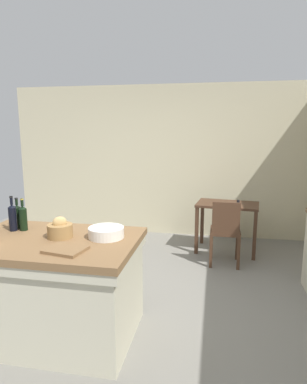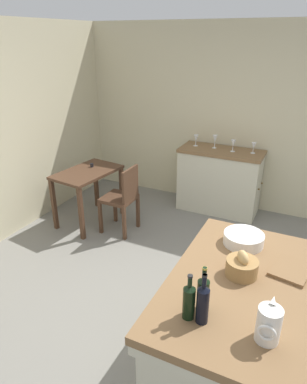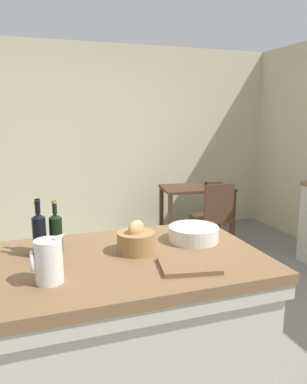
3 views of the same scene
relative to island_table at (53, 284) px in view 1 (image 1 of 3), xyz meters
The scene contains 11 objects.
ground_plane 0.90m from the island_table, 54.53° to the left, with size 6.76×6.76×0.00m, color slate.
wall_back 3.34m from the island_table, 82.25° to the left, with size 5.32×0.12×2.60m, color beige.
island_table is the anchor object (origin of this frame).
writing_desk 2.91m from the island_table, 56.96° to the left, with size 0.96×0.67×0.80m.
wooden_chair 2.43m from the island_table, 50.54° to the left, with size 0.40×0.40×0.91m.
wash_bowl 0.66m from the island_table, 15.41° to the left, with size 0.31×0.31×0.09m, color silver.
bread_basket 0.49m from the island_table, 39.21° to the left, with size 0.22×0.22×0.19m.
cutting_board 0.56m from the island_table, 44.17° to the right, with size 0.30×0.24×0.02m, color brown.
wine_bottle_dark 0.68m from the island_table, 153.02° to the left, with size 0.07×0.07×0.30m.
wine_bottle_amber 0.75m from the island_table, 152.42° to the left, with size 0.07×0.07×0.30m.
wine_bottle_green 0.73m from the island_table, 160.77° to the left, with size 0.07×0.07×0.33m.
Camera 1 is at (0.94, -3.12, 1.82)m, focal length 30.77 mm.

